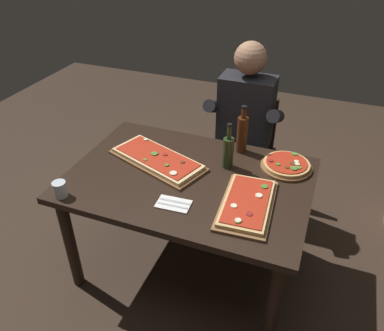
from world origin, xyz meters
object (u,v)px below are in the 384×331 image
object	(u,v)px
pizza_rectangular_front	(157,159)
oil_bottle_amber	(228,151)
pizza_round_far	(286,165)
seated_diner	(243,125)
dining_table	(189,190)
diner_chair	(245,147)
wine_bottle_dark	(242,133)
pizza_rectangular_left	(247,204)
tumbler_near_camera	(60,189)

from	to	relation	value
pizza_rectangular_front	oil_bottle_amber	size ratio (longest dim) A/B	2.31
pizza_round_far	seated_diner	xyz separation A→B (m)	(-0.38, 0.44, -0.02)
dining_table	diner_chair	world-z (taller)	diner_chair
pizza_rectangular_front	wine_bottle_dark	distance (m)	0.56
pizza_rectangular_left	seated_diner	bearing A→B (deg)	105.87
seated_diner	wine_bottle_dark	bearing A→B (deg)	-78.06
pizza_rectangular_front	tumbler_near_camera	size ratio (longest dim) A/B	7.45
oil_bottle_amber	diner_chair	size ratio (longest dim) A/B	0.33
pizza_rectangular_front	wine_bottle_dark	size ratio (longest dim) A/B	2.12
pizza_round_far	seated_diner	distance (m)	0.58
pizza_rectangular_front	pizza_round_far	xyz separation A→B (m)	(0.75, 0.22, 0.00)
pizza_rectangular_left	dining_table	bearing A→B (deg)	160.19
dining_table	seated_diner	xyz separation A→B (m)	(0.13, 0.74, 0.10)
diner_chair	oil_bottle_amber	bearing A→B (deg)	-86.33
pizza_rectangular_left	wine_bottle_dark	distance (m)	0.57
pizza_rectangular_left	tumbler_near_camera	world-z (taller)	tumbler_near_camera
dining_table	diner_chair	xyz separation A→B (m)	(0.13, 0.86, -0.16)
pizza_round_far	oil_bottle_amber	xyz separation A→B (m)	(-0.34, -0.11, 0.09)
pizza_rectangular_left	diner_chair	bearing A→B (deg)	104.04
pizza_rectangular_left	seated_diner	size ratio (longest dim) A/B	0.38
dining_table	diner_chair	distance (m)	0.88
tumbler_near_camera	seated_diner	size ratio (longest dim) A/B	0.07
wine_bottle_dark	diner_chair	distance (m)	0.61
diner_chair	seated_diner	xyz separation A→B (m)	(0.00, -0.12, 0.26)
tumbler_near_camera	dining_table	bearing A→B (deg)	35.27
dining_table	pizza_round_far	bearing A→B (deg)	30.29
oil_bottle_amber	seated_diner	distance (m)	0.56
pizza_rectangular_front	diner_chair	size ratio (longest dim) A/B	0.77
diner_chair	wine_bottle_dark	bearing A→B (deg)	-81.09
pizza_rectangular_front	tumbler_near_camera	distance (m)	0.60
tumbler_near_camera	diner_chair	size ratio (longest dim) A/B	0.10
wine_bottle_dark	pizza_round_far	bearing A→B (deg)	-16.63
pizza_rectangular_left	oil_bottle_amber	distance (m)	0.39
tumbler_near_camera	seated_diner	distance (m)	1.36
dining_table	seated_diner	size ratio (longest dim) A/B	1.05
dining_table	pizza_rectangular_front	distance (m)	0.28
dining_table	pizza_round_far	size ratio (longest dim) A/B	4.54
wine_bottle_dark	seated_diner	distance (m)	0.37
oil_bottle_amber	wine_bottle_dark	bearing A→B (deg)	81.60
dining_table	tumbler_near_camera	distance (m)	0.73
pizza_round_far	tumbler_near_camera	xyz separation A→B (m)	(-1.10, -0.71, 0.03)
pizza_rectangular_front	wine_bottle_dark	xyz separation A→B (m)	(0.45, 0.31, 0.11)
oil_bottle_amber	tumbler_near_camera	xyz separation A→B (m)	(-0.76, -0.60, -0.06)
wine_bottle_dark	tumbler_near_camera	size ratio (longest dim) A/B	3.52
pizza_round_far	seated_diner	size ratio (longest dim) A/B	0.23
pizza_round_far	diner_chair	world-z (taller)	diner_chair
wine_bottle_dark	diner_chair	xyz separation A→B (m)	(-0.07, 0.46, -0.38)
dining_table	pizza_rectangular_front	bearing A→B (deg)	161.69
tumbler_near_camera	diner_chair	bearing A→B (deg)	60.48
dining_table	oil_bottle_amber	xyz separation A→B (m)	(0.18, 0.19, 0.20)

